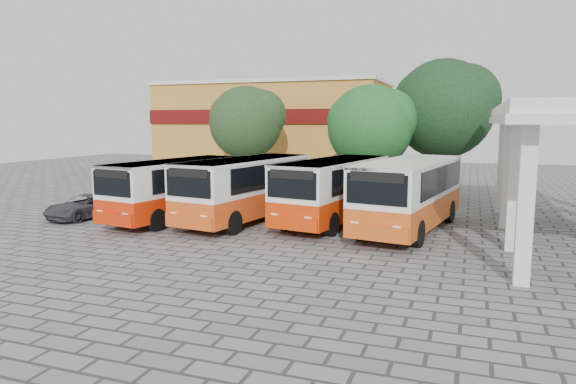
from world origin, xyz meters
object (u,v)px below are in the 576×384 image
at_px(bus_far_left, 177,185).
at_px(parked_car, 86,206).
at_px(bus_centre_left, 246,185).
at_px(bus_centre_right, 334,187).
at_px(bus_far_right, 410,190).

height_order(bus_far_left, parked_car, bus_far_left).
bearing_deg(bus_centre_left, bus_centre_right, 24.66).
bearing_deg(bus_far_right, bus_far_left, -164.94).
relative_size(bus_centre_right, parked_car, 2.08).
bearing_deg(bus_far_left, parked_car, -155.66).
bearing_deg(bus_centre_left, bus_far_right, 12.66).
distance_m(bus_centre_right, parked_car, 12.41).
relative_size(bus_centre_right, bus_far_right, 0.96).
bearing_deg(bus_centre_right, bus_far_left, -157.69).
xyz_separation_m(bus_centre_left, parked_car, (-7.97, -1.79, -1.18)).
bearing_deg(bus_centre_right, bus_far_right, -0.78).
relative_size(bus_far_left, bus_far_right, 0.93).
distance_m(bus_far_left, bus_far_right, 11.12).
height_order(bus_far_left, bus_centre_left, bus_centre_left).
bearing_deg(bus_far_right, parked_car, -162.16).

